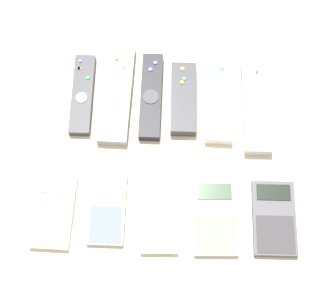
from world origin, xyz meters
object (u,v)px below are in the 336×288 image
(remote_0, at_px, (83,94))
(remote_1, at_px, (117,94))
(remote_2, at_px, (151,96))
(remote_5, at_px, (256,102))
(calculator_1, at_px, (107,209))
(calculator_4, at_px, (274,218))
(remote_4, at_px, (219,101))
(calculator_0, at_px, (54,211))
(calculator_3, at_px, (215,218))
(remote_3, at_px, (183,99))
(calculator_2, at_px, (159,213))

(remote_0, height_order, remote_1, remote_1)
(remote_2, bearing_deg, remote_5, -1.94)
(calculator_1, bearing_deg, calculator_4, -1.64)
(remote_0, height_order, remote_4, remote_4)
(remote_2, relative_size, calculator_4, 1.32)
(remote_5, relative_size, calculator_0, 1.56)
(remote_1, distance_m, remote_4, 0.20)
(remote_4, distance_m, calculator_1, 0.30)
(remote_2, distance_m, calculator_3, 0.27)
(calculator_3, bearing_deg, remote_5, 69.59)
(remote_5, distance_m, calculator_4, 0.23)
(remote_0, height_order, calculator_3, remote_0)
(remote_5, xyz_separation_m, calculator_4, (0.03, -0.23, -0.00))
(remote_2, bearing_deg, remote_4, -3.10)
(remote_2, xyz_separation_m, remote_4, (0.13, -0.01, 0.00))
(remote_3, xyz_separation_m, calculator_4, (0.17, -0.23, -0.00))
(remote_5, distance_m, calculator_2, 0.29)
(remote_3, height_order, calculator_3, remote_3)
(calculator_1, relative_size, calculator_4, 0.98)
(remote_0, relative_size, remote_5, 0.80)
(remote_1, bearing_deg, remote_5, -0.57)
(remote_3, xyz_separation_m, calculator_1, (-0.13, -0.23, -0.01))
(remote_5, xyz_separation_m, calculator_2, (-0.18, -0.23, -0.00))
(calculator_0, distance_m, calculator_2, 0.19)
(remote_4, xyz_separation_m, calculator_2, (-0.11, -0.23, -0.00))
(remote_4, bearing_deg, remote_5, 1.59)
(remote_1, height_order, remote_2, same)
(calculator_0, height_order, calculator_1, calculator_0)
(remote_3, xyz_separation_m, calculator_2, (-0.04, -0.23, -0.00))
(remote_1, relative_size, remote_4, 1.22)
(remote_4, bearing_deg, remote_1, 178.62)
(remote_5, height_order, calculator_4, remote_5)
(remote_2, relative_size, calculator_0, 1.32)
(calculator_0, xyz_separation_m, calculator_4, (0.40, 0.01, 0.00))
(remote_1, relative_size, remote_2, 1.16)
(calculator_4, bearing_deg, remote_5, 96.21)
(calculator_0, bearing_deg, calculator_2, 2.48)
(remote_0, bearing_deg, calculator_2, -56.29)
(remote_4, relative_size, calculator_0, 1.25)
(remote_3, height_order, remote_5, same)
(remote_1, bearing_deg, remote_0, -176.65)
(remote_0, relative_size, remote_1, 0.81)
(calculator_3, xyz_separation_m, calculator_4, (0.11, 0.00, 0.00))
(remote_1, distance_m, calculator_1, 0.23)
(calculator_1, bearing_deg, remote_2, 73.12)
(remote_2, xyz_separation_m, calculator_4, (0.24, -0.24, -0.00))
(remote_5, relative_size, calculator_3, 1.53)
(remote_0, bearing_deg, calculator_0, -97.99)
(remote_1, xyz_separation_m, calculator_3, (0.20, -0.24, -0.00))
(remote_5, xyz_separation_m, calculator_1, (-0.27, -0.23, -0.01))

